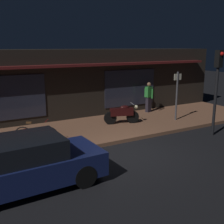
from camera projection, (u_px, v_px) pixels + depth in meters
ground_plane at (130, 153)px, 10.02m from camera, size 60.00×60.00×0.00m
sidewalk_slab at (94, 130)px, 12.55m from camera, size 18.00×4.00×0.15m
storefront_building at (67, 83)px, 15.02m from camera, size 18.00×3.30×3.60m
motorcycle at (122, 113)px, 13.15m from camera, size 1.66×0.72×0.97m
bicycle_parked at (36, 134)px, 10.45m from camera, size 1.45×0.87×0.91m
person_bystander at (149, 97)px, 15.44m from camera, size 0.42×0.62×1.67m
sign_post at (177, 93)px, 13.63m from camera, size 0.44×0.09×2.40m
traffic_light_pole at (217, 78)px, 11.46m from camera, size 0.24×0.33×3.60m
parked_car_near at (24, 164)px, 7.36m from camera, size 4.16×1.91×1.42m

